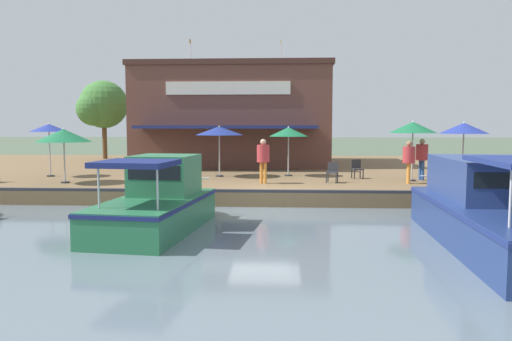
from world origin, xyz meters
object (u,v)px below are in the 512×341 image
at_px(patio_umbrella_mid_patio_right, 413,128).
at_px(person_near_entrance, 422,154).
at_px(cafe_chair_back_row_seat, 332,171).
at_px(patio_umbrella_far_corner, 219,131).
at_px(motorboat_outer_channel, 162,203).
at_px(person_at_quay_edge, 263,155).
at_px(waterfront_restaurant, 236,116).
at_px(patio_umbrella_by_entrance, 288,132).
at_px(patio_umbrella_back_row, 49,128).
at_px(tree_downstream_bank, 238,104).
at_px(tree_upstream_bank, 101,106).
at_px(patio_umbrella_near_quay_edge, 64,135).
at_px(patio_umbrella_mid_patio_left, 464,128).
at_px(cafe_chair_facing_river, 357,168).
at_px(motorboat_fourth_along, 497,210).
at_px(person_mid_patio, 409,157).
at_px(cafe_chair_far_corner_seat, 500,175).

height_order(patio_umbrella_mid_patio_right, person_near_entrance, patio_umbrella_mid_patio_right).
xyz_separation_m(patio_umbrella_mid_patio_right, cafe_chair_back_row_seat, (0.79, -3.46, -1.82)).
relative_size(patio_umbrella_far_corner, motorboat_outer_channel, 0.39).
bearing_deg(person_at_quay_edge, patio_umbrella_mid_patio_right, 101.37).
xyz_separation_m(waterfront_restaurant, person_near_entrance, (9.41, 9.04, -1.85)).
distance_m(patio_umbrella_by_entrance, patio_umbrella_mid_patio_right, 5.59).
distance_m(patio_umbrella_back_row, cafe_chair_back_row_seat, 13.18).
height_order(patio_umbrella_by_entrance, tree_downstream_bank, tree_downstream_bank).
bearing_deg(tree_upstream_bank, patio_umbrella_mid_patio_right, 54.33).
bearing_deg(patio_umbrella_near_quay_edge, patio_umbrella_by_entrance, 110.11).
xyz_separation_m(patio_umbrella_mid_patio_right, person_at_quay_edge, (1.27, -6.33, -1.13)).
xyz_separation_m(patio_umbrella_mid_patio_left, person_near_entrance, (0.55, -1.94, -1.11)).
xyz_separation_m(patio_umbrella_far_corner, motorboat_outer_channel, (9.15, -0.47, -1.94)).
height_order(patio_umbrella_near_quay_edge, cafe_chair_back_row_seat, patio_umbrella_near_quay_edge).
bearing_deg(patio_umbrella_far_corner, person_near_entrance, 83.58).
bearing_deg(patio_umbrella_back_row, cafe_chair_facing_river, 89.64).
height_order(patio_umbrella_by_entrance, tree_upstream_bank, tree_upstream_bank).
relative_size(motorboat_fourth_along, tree_downstream_bank, 1.54).
bearing_deg(person_mid_patio, tree_downstream_bank, -152.92).
xyz_separation_m(patio_umbrella_far_corner, person_mid_patio, (2.40, 8.10, -1.03)).
distance_m(patio_umbrella_near_quay_edge, motorboat_fourth_along, 16.30).
bearing_deg(tree_downstream_bank, patio_umbrella_mid_patio_right, 29.62).
height_order(person_at_quay_edge, tree_upstream_bank, tree_upstream_bank).
distance_m(patio_umbrella_mid_patio_right, motorboat_fourth_along, 9.10).
xyz_separation_m(patio_umbrella_near_quay_edge, motorboat_outer_channel, (6.21, 5.60, -1.78)).
height_order(patio_umbrella_near_quay_edge, person_near_entrance, patio_umbrella_near_quay_edge).
distance_m(patio_umbrella_by_entrance, tree_downstream_bank, 14.34).
bearing_deg(motorboat_outer_channel, patio_umbrella_back_row, -139.69).
relative_size(patio_umbrella_mid_patio_right, cafe_chair_far_corner_seat, 3.03).
height_order(motorboat_outer_channel, tree_downstream_bank, tree_downstream_bank).
bearing_deg(person_mid_patio, waterfront_restaurant, -142.98).
bearing_deg(patio_umbrella_mid_patio_left, patio_umbrella_mid_patio_right, -68.97).
bearing_deg(patio_umbrella_back_row, waterfront_restaurant, 138.16).
relative_size(patio_umbrella_near_quay_edge, tree_downstream_bank, 0.40).
xyz_separation_m(patio_umbrella_near_quay_edge, tree_downstream_bank, (-17.14, 5.68, 2.04)).
bearing_deg(tree_upstream_bank, cafe_chair_far_corner_seat, 54.40).
bearing_deg(cafe_chair_back_row_seat, patio_umbrella_far_corner, -113.58).
xyz_separation_m(patio_umbrella_mid_patio_right, person_near_entrance, (-0.39, 0.52, -1.15)).
bearing_deg(cafe_chair_facing_river, cafe_chair_far_corner_seat, 59.81).
bearing_deg(cafe_chair_back_row_seat, motorboat_outer_channel, -38.30).
bearing_deg(patio_umbrella_mid_patio_right, tree_downstream_bank, -150.38).
distance_m(waterfront_restaurant, patio_umbrella_by_entrance, 8.63).
distance_m(patio_umbrella_far_corner, cafe_chair_facing_river, 6.52).
height_order(patio_umbrella_mid_patio_left, person_near_entrance, patio_umbrella_mid_patio_left).
relative_size(person_near_entrance, motorboat_outer_channel, 0.30).
relative_size(patio_umbrella_mid_patio_right, patio_umbrella_back_row, 1.03).
bearing_deg(tree_upstream_bank, person_near_entrance, 55.89).
bearing_deg(patio_umbrella_far_corner, cafe_chair_facing_river, 85.65).
relative_size(patio_umbrella_by_entrance, motorboat_fourth_along, 0.26).
bearing_deg(cafe_chair_far_corner_seat, motorboat_outer_channel, -64.08).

